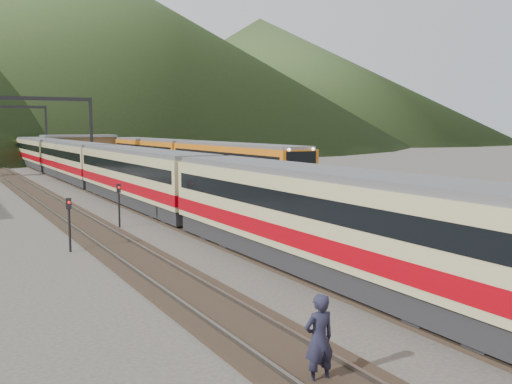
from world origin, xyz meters
TOP-DOWN VIEW (x-y plane):
  - track_main at (0.00, 40.00)m, footprint 2.60×200.00m
  - track_far at (-5.00, 40.00)m, footprint 2.60×200.00m
  - track_second at (11.50, 40.00)m, footprint 2.60×200.00m
  - platform at (5.60, 38.00)m, footprint 8.00×100.00m
  - gantry_near at (-2.85, 55.00)m, footprint 9.55×0.25m
  - gantry_far at (-2.85, 80.00)m, footprint 9.55×0.25m
  - station_shed at (5.60, 78.00)m, footprint 9.40×4.40m
  - hill_b at (30.00, 230.00)m, footprint 220.00×220.00m
  - hill_c at (110.00, 210.00)m, footprint 160.00×160.00m
  - main_train at (0.00, 44.75)m, footprint 2.92×80.00m
  - second_train at (11.50, 54.24)m, footprint 3.13×42.54m
  - short_signal_b at (-3.47, 27.61)m, footprint 0.26×0.21m
  - short_signal_c at (-6.95, 22.84)m, footprint 0.25×0.21m
  - worker at (-5.15, 7.67)m, footprint 0.70×0.47m

SIDE VIEW (x-z plane):
  - track_main at x=0.00m, z-range -0.05..0.18m
  - track_far at x=-5.00m, z-range -0.05..0.18m
  - track_second at x=11.50m, z-range -0.05..0.18m
  - platform at x=5.60m, z-range 0.00..1.00m
  - worker at x=-5.15m, z-range 0.00..1.89m
  - short_signal_b at x=-3.47m, z-range 0.33..2.60m
  - short_signal_c at x=-6.95m, z-range 0.33..2.60m
  - main_train at x=0.00m, z-range 0.23..3.79m
  - second_train at x=11.50m, z-range 0.23..4.05m
  - station_shed at x=5.60m, z-range 1.02..4.12m
  - gantry_near at x=-2.85m, z-range 1.59..9.59m
  - gantry_far at x=-2.85m, z-range 1.59..9.59m
  - hill_c at x=110.00m, z-range 0.00..50.00m
  - hill_b at x=30.00m, z-range 0.00..75.00m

